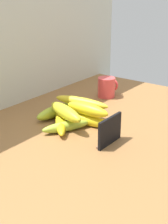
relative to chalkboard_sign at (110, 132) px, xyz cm
name	(u,v)px	position (x,y,z in cm)	size (l,w,h in cm)	color
counter_top	(100,132)	(7.92, 8.71, -5.36)	(110.00, 76.00, 3.00)	brown
back_wall	(11,18)	(7.92, 47.71, 28.14)	(130.00, 2.00, 70.00)	beige
chalkboard_sign	(110,132)	(0.00, 0.00, 0.00)	(11.00, 1.80, 8.40)	black
coffee_mug	(107,87)	(35.21, 24.09, 0.15)	(8.54, 7.04, 8.01)	#E44546
banana_0	(55,112)	(5.66, 26.32, -1.80)	(16.10, 4.11, 4.11)	#A1B42C
banana_1	(81,110)	(12.75, 20.16, -2.02)	(17.53, 3.67, 3.67)	#8CB836
banana_2	(66,126)	(-0.76, 15.69, -2.22)	(16.09, 3.26, 3.26)	#A0BD35
banana_3	(61,122)	(0.43, 19.08, -2.18)	(19.77, 3.35, 3.35)	gold
banana_4	(87,120)	(6.93, 13.27, -2.14)	(19.79, 3.44, 3.44)	yellow
banana_5	(65,112)	(1.22, 17.66, 1.57)	(17.53, 4.16, 4.16)	gold
banana_6	(81,102)	(11.83, 19.38, 1.47)	(20.63, 3.31, 3.31)	yellow
banana_7	(87,109)	(7.25, 13.38, 1.59)	(16.06, 4.01, 4.01)	yellow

